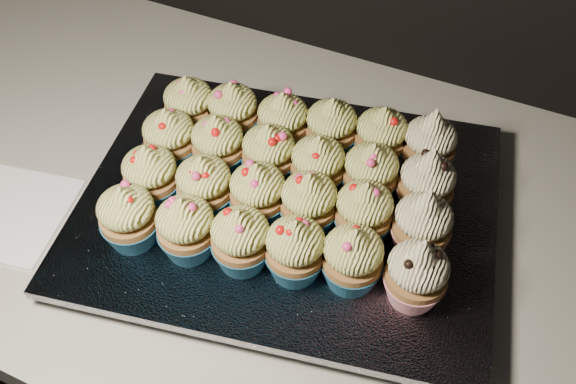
% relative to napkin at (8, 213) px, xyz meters
% --- Properties ---
extents(cabinet, '(2.40, 0.60, 0.86)m').
position_rel_napkin_xyz_m(cabinet, '(0.12, 0.16, -0.47)').
color(cabinet, black).
rests_on(cabinet, ground).
extents(worktop, '(2.44, 0.64, 0.04)m').
position_rel_napkin_xyz_m(worktop, '(0.12, 0.16, -0.02)').
color(worktop, beige).
rests_on(worktop, cabinet).
extents(napkin, '(0.16, 0.16, 0.00)m').
position_rel_napkin_xyz_m(napkin, '(0.00, 0.00, 0.00)').
color(napkin, white).
rests_on(napkin, worktop).
extents(baking_tray, '(0.49, 0.41, 0.02)m').
position_rel_napkin_xyz_m(baking_tray, '(0.31, 0.13, 0.01)').
color(baking_tray, black).
rests_on(baking_tray, worktop).
extents(foil_lining, '(0.53, 0.45, 0.01)m').
position_rel_napkin_xyz_m(foil_lining, '(0.31, 0.13, 0.03)').
color(foil_lining, silver).
rests_on(foil_lining, baking_tray).
extents(cupcake_0, '(0.06, 0.06, 0.08)m').
position_rel_napkin_xyz_m(cupcake_0, '(0.18, 0.01, 0.07)').
color(cupcake_0, '#1B5A7F').
rests_on(cupcake_0, foil_lining).
extents(cupcake_1, '(0.06, 0.06, 0.08)m').
position_rel_napkin_xyz_m(cupcake_1, '(0.24, 0.03, 0.07)').
color(cupcake_1, '#1B5A7F').
rests_on(cupcake_1, foil_lining).
extents(cupcake_2, '(0.06, 0.06, 0.08)m').
position_rel_napkin_xyz_m(cupcake_2, '(0.30, 0.04, 0.07)').
color(cupcake_2, '#1B5A7F').
rests_on(cupcake_2, foil_lining).
extents(cupcake_3, '(0.06, 0.06, 0.08)m').
position_rel_napkin_xyz_m(cupcake_3, '(0.35, 0.05, 0.07)').
color(cupcake_3, '#1B5A7F').
rests_on(cupcake_3, foil_lining).
extents(cupcake_4, '(0.06, 0.06, 0.08)m').
position_rel_napkin_xyz_m(cupcake_4, '(0.41, 0.06, 0.07)').
color(cupcake_4, '#1B5A7F').
rests_on(cupcake_4, foil_lining).
extents(cupcake_5, '(0.06, 0.06, 0.10)m').
position_rel_napkin_xyz_m(cupcake_5, '(0.47, 0.07, 0.07)').
color(cupcake_5, '#B91931').
rests_on(cupcake_5, foil_lining).
extents(cupcake_6, '(0.06, 0.06, 0.08)m').
position_rel_napkin_xyz_m(cupcake_6, '(0.17, 0.07, 0.07)').
color(cupcake_6, '#1B5A7F').
rests_on(cupcake_6, foil_lining).
extents(cupcake_7, '(0.06, 0.06, 0.08)m').
position_rel_napkin_xyz_m(cupcake_7, '(0.23, 0.08, 0.07)').
color(cupcake_7, '#1B5A7F').
rests_on(cupcake_7, foil_lining).
extents(cupcake_8, '(0.06, 0.06, 0.08)m').
position_rel_napkin_xyz_m(cupcake_8, '(0.29, 0.10, 0.07)').
color(cupcake_8, '#1B5A7F').
rests_on(cupcake_8, foil_lining).
extents(cupcake_9, '(0.06, 0.06, 0.08)m').
position_rel_napkin_xyz_m(cupcake_9, '(0.34, 0.11, 0.07)').
color(cupcake_9, '#1B5A7F').
rests_on(cupcake_9, foil_lining).
extents(cupcake_10, '(0.06, 0.06, 0.08)m').
position_rel_napkin_xyz_m(cupcake_10, '(0.40, 0.12, 0.07)').
color(cupcake_10, '#1B5A7F').
rests_on(cupcake_10, foil_lining).
extents(cupcake_11, '(0.06, 0.06, 0.10)m').
position_rel_napkin_xyz_m(cupcake_11, '(0.46, 0.13, 0.07)').
color(cupcake_11, '#B91931').
rests_on(cupcake_11, foil_lining).
extents(cupcake_12, '(0.06, 0.06, 0.08)m').
position_rel_napkin_xyz_m(cupcake_12, '(0.16, 0.13, 0.07)').
color(cupcake_12, '#1B5A7F').
rests_on(cupcake_12, foil_lining).
extents(cupcake_13, '(0.06, 0.06, 0.08)m').
position_rel_napkin_xyz_m(cupcake_13, '(0.21, 0.15, 0.07)').
color(cupcake_13, '#1B5A7F').
rests_on(cupcake_13, foil_lining).
extents(cupcake_14, '(0.06, 0.06, 0.08)m').
position_rel_napkin_xyz_m(cupcake_14, '(0.27, 0.16, 0.07)').
color(cupcake_14, '#1B5A7F').
rests_on(cupcake_14, foil_lining).
extents(cupcake_15, '(0.06, 0.06, 0.08)m').
position_rel_napkin_xyz_m(cupcake_15, '(0.33, 0.16, 0.07)').
color(cupcake_15, '#1B5A7F').
rests_on(cupcake_15, foil_lining).
extents(cupcake_16, '(0.06, 0.06, 0.08)m').
position_rel_napkin_xyz_m(cupcake_16, '(0.39, 0.18, 0.07)').
color(cupcake_16, '#1B5A7F').
rests_on(cupcake_16, foil_lining).
extents(cupcake_17, '(0.06, 0.06, 0.10)m').
position_rel_napkin_xyz_m(cupcake_17, '(0.45, 0.19, 0.07)').
color(cupcake_17, '#B91931').
rests_on(cupcake_17, foil_lining).
extents(cupcake_18, '(0.06, 0.06, 0.08)m').
position_rel_napkin_xyz_m(cupcake_18, '(0.15, 0.19, 0.07)').
color(cupcake_18, '#1B5A7F').
rests_on(cupcake_18, foil_lining).
extents(cupcake_19, '(0.06, 0.06, 0.08)m').
position_rel_napkin_xyz_m(cupcake_19, '(0.20, 0.21, 0.07)').
color(cupcake_19, '#1B5A7F').
rests_on(cupcake_19, foil_lining).
extents(cupcake_20, '(0.06, 0.06, 0.08)m').
position_rel_napkin_xyz_m(cupcake_20, '(0.26, 0.21, 0.07)').
color(cupcake_20, '#1B5A7F').
rests_on(cupcake_20, foil_lining).
extents(cupcake_21, '(0.06, 0.06, 0.08)m').
position_rel_napkin_xyz_m(cupcake_21, '(0.32, 0.23, 0.07)').
color(cupcake_21, '#1B5A7F').
rests_on(cupcake_21, foil_lining).
extents(cupcake_22, '(0.06, 0.06, 0.08)m').
position_rel_napkin_xyz_m(cupcake_22, '(0.38, 0.24, 0.07)').
color(cupcake_22, '#1B5A7F').
rests_on(cupcake_22, foil_lining).
extents(cupcake_23, '(0.06, 0.06, 0.10)m').
position_rel_napkin_xyz_m(cupcake_23, '(0.43, 0.25, 0.07)').
color(cupcake_23, '#B91931').
rests_on(cupcake_23, foil_lining).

